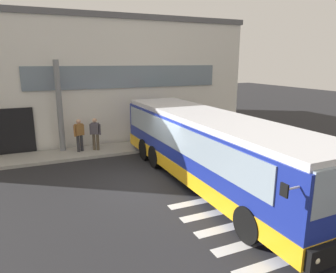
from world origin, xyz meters
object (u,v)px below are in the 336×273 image
at_px(entry_support_column, 59,107).
at_px(bus_main_foreground, 209,150).
at_px(safety_bollard_yellow, 186,141).
at_px(passenger_near_column, 79,133).
at_px(passenger_by_doorway, 95,132).

bearing_deg(entry_support_column, bus_main_foreground, -53.48).
distance_m(entry_support_column, bus_main_foreground, 8.13).
bearing_deg(safety_bollard_yellow, bus_main_foreground, -106.52).
xyz_separation_m(bus_main_foreground, safety_bollard_yellow, (1.39, 4.67, -0.89)).
height_order(entry_support_column, safety_bollard_yellow, entry_support_column).
bearing_deg(entry_support_column, safety_bollard_yellow, -16.24).
bearing_deg(passenger_near_column, entry_support_column, 148.41).
relative_size(bus_main_foreground, passenger_near_column, 6.99).
relative_size(passenger_near_column, passenger_by_doorway, 1.00).
bearing_deg(passenger_by_doorway, safety_bollard_yellow, -14.86).
xyz_separation_m(bus_main_foreground, passenger_by_doorway, (-3.20, 5.89, -0.26)).
bearing_deg(safety_bollard_yellow, passenger_by_doorway, 165.14).
distance_m(bus_main_foreground, safety_bollard_yellow, 4.95).
bearing_deg(passenger_near_column, passenger_by_doorway, -6.99).
xyz_separation_m(passenger_near_column, safety_bollard_yellow, (5.39, -1.32, -0.66)).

